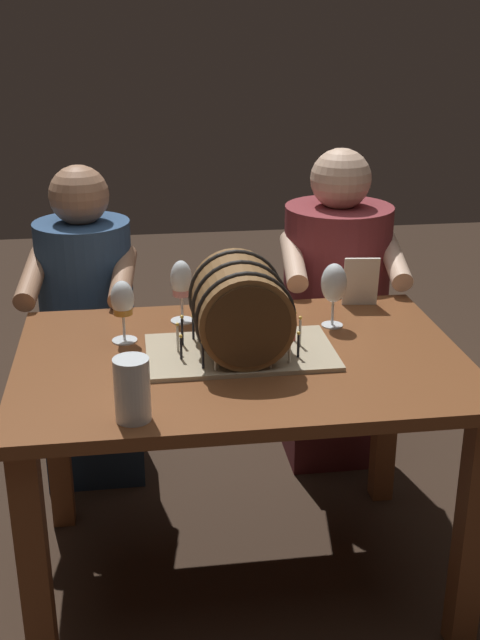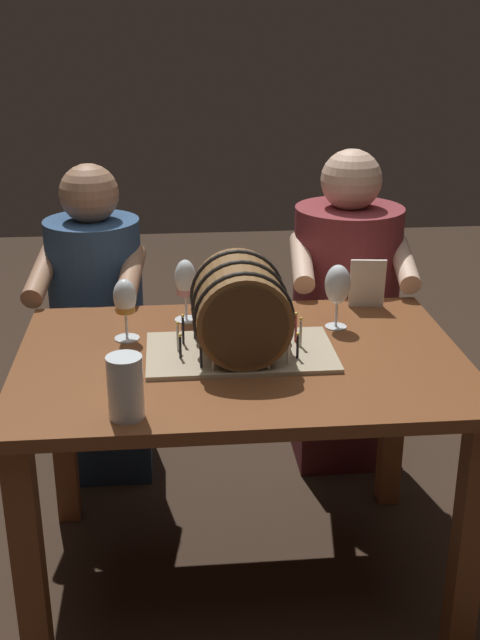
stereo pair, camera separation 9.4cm
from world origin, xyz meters
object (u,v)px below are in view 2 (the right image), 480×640
at_px(wine_glass_empty, 338,286).
at_px(menu_card, 367,283).
at_px(barrel_cake, 240,311).
at_px(dining_table, 241,394).
at_px(wine_glass_white, 235,271).
at_px(wine_glass_rose, 185,281).
at_px(beer_pint, 126,390).
at_px(person_seated_right, 344,318).
at_px(wine_glass_amber, 125,300).
at_px(person_seated_left, 99,338).

height_order(wine_glass_empty, menu_card, wine_glass_empty).
bearing_deg(wine_glass_empty, barrel_cake, -150.36).
bearing_deg(dining_table, wine_glass_empty, 30.61).
distance_m(wine_glass_white, wine_glass_rose, 0.17).
distance_m(barrel_cake, beer_pint, 0.45).
distance_m(dining_table, menu_card, 0.58).
distance_m(barrel_cake, person_seated_right, 0.86).
bearing_deg(wine_glass_amber, wine_glass_empty, 3.08).
distance_m(wine_glass_empty, person_seated_left, 0.96).
xyz_separation_m(barrel_cake, beer_pint, (-0.29, -0.33, -0.06)).
distance_m(wine_glass_white, menu_card, 0.41).
xyz_separation_m(dining_table, wine_glass_rose, (-0.14, 0.28, 0.24)).
bearing_deg(wine_glass_rose, menu_card, 5.85).
relative_size(barrel_cake, wine_glass_white, 2.69).
distance_m(wine_glass_rose, menu_card, 0.57).
bearing_deg(person_seated_right, barrel_cake, -123.28).
relative_size(dining_table, person_seated_left, 1.07).
distance_m(wine_glass_amber, wine_glass_rose, 0.22).
bearing_deg(wine_glass_amber, person_seated_right, 35.51).
distance_m(barrel_cake, wine_glass_white, 0.33).
relative_size(wine_glass_empty, person_seated_right, 0.16).
height_order(wine_glass_amber, menu_card, wine_glass_amber).
relative_size(wine_glass_white, wine_glass_rose, 1.00).
bearing_deg(wine_glass_amber, person_seated_left, 103.72).
relative_size(wine_glass_empty, menu_card, 1.20).
height_order(wine_glass_empty, beer_pint, wine_glass_empty).
xyz_separation_m(dining_table, barrel_cake, (-0.00, 0.01, 0.24)).
relative_size(dining_table, wine_glass_white, 6.42).
height_order(beer_pint, person_seated_right, person_seated_right).
xyz_separation_m(barrel_cake, wine_glass_empty, (0.30, 0.17, 0.01)).
bearing_deg(barrel_cake, wine_glass_rose, 117.07).
xyz_separation_m(dining_table, beer_pint, (-0.29, -0.33, 0.19)).
relative_size(wine_glass_empty, person_seated_left, 0.17).
distance_m(wine_glass_rose, person_seated_left, 0.61).
distance_m(beer_pint, menu_card, 0.98).
bearing_deg(person_seated_left, barrel_cake, -56.81).
bearing_deg(barrel_cake, wine_glass_amber, 156.07).
bearing_deg(menu_card, beer_pint, -130.58).
bearing_deg(wine_glass_amber, menu_card, 14.37).
bearing_deg(person_seated_left, dining_table, -56.97).
bearing_deg(dining_table, wine_glass_rose, 116.78).
xyz_separation_m(dining_table, person_seated_right, (0.44, 0.68, -0.05)).
height_order(dining_table, person_seated_right, person_seated_right).
bearing_deg(menu_card, dining_table, -135.07).
bearing_deg(wine_glass_rose, barrel_cake, -62.93).
xyz_separation_m(barrel_cake, wine_glass_rose, (-0.14, 0.27, -0.00)).
xyz_separation_m(menu_card, person_seated_right, (0.02, 0.35, -0.25)).
xyz_separation_m(wine_glass_amber, wine_glass_empty, (0.61, 0.03, 0.01)).
xyz_separation_m(wine_glass_rose, menu_card, (0.57, 0.06, -0.04)).
bearing_deg(wine_glass_white, dining_table, -92.64).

